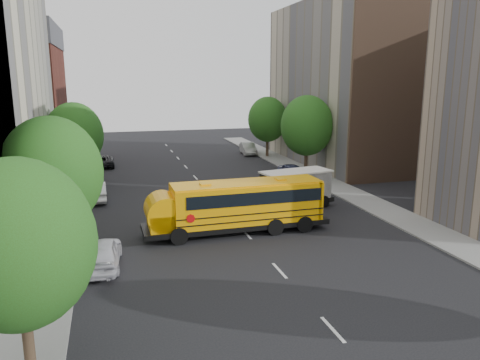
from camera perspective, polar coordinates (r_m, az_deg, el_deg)
name	(u,v)px	position (r m, az deg, el deg)	size (l,w,h in m)	color
ground	(238,225)	(31.77, -0.22, -5.49)	(120.00, 120.00, 0.00)	black
sidewalk_left	(64,217)	(35.66, -20.66, -4.21)	(3.00, 80.00, 0.12)	slate
sidewalk_right	(354,195)	(40.53, 13.70, -1.83)	(3.00, 80.00, 0.12)	slate
lane_markings	(208,191)	(41.14, -3.95, -1.37)	(0.15, 64.00, 0.01)	silver
building_left_redbrick	(15,108)	(58.10, -25.79, 7.93)	(10.00, 15.00, 13.00)	maroon
building_right_far	(343,85)	(55.64, 12.48, 11.30)	(10.00, 22.00, 18.00)	#B2A58B
building_right_sidewall	(401,86)	(46.21, 18.98, 10.77)	(10.10, 0.30, 18.00)	brown
street_tree_0	(18,245)	(16.25, -25.43, -7.13)	(4.80, 4.80, 7.41)	#38281C
street_tree_1	(52,173)	(25.77, -21.95, 0.76)	(5.12, 5.12, 7.90)	#38281C
street_tree_2	(74,135)	(43.53, -19.54, 5.16)	(4.99, 4.99, 7.71)	#38281C
street_tree_4	(307,126)	(47.41, 8.15, 6.57)	(5.25, 5.25, 8.10)	#38281C
street_tree_5	(268,119)	(58.57, 3.38, 7.38)	(4.86, 4.86, 7.51)	#38281C
school_bus	(235,204)	(29.75, -0.67, -2.97)	(11.98, 3.14, 3.36)	black
safari_truck	(291,189)	(35.67, 6.23, -1.06)	(6.99, 3.58, 2.86)	black
parked_car_0	(102,253)	(25.69, -16.52, -8.52)	(1.90, 4.73, 1.61)	silver
parked_car_1	(95,191)	(39.56, -17.22, -1.33)	(1.62, 4.63, 1.53)	white
parked_car_2	(104,161)	(54.50, -16.26, 2.24)	(2.15, 4.66, 1.30)	black
parked_car_4	(293,172)	(45.71, 6.46, 0.95)	(1.81, 4.50, 1.53)	#383E63
parked_car_5	(248,149)	(60.90, 0.99, 3.86)	(1.62, 4.64, 1.53)	#9B9C97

